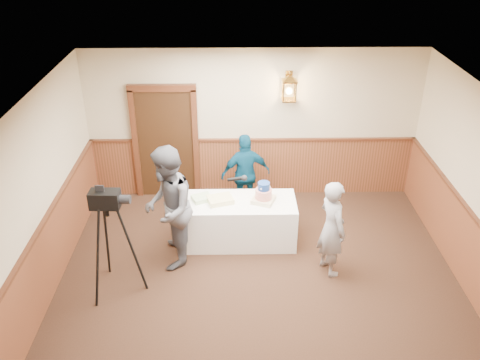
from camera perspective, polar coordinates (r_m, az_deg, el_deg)
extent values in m
plane|color=#321E13|center=(7.08, 2.48, -15.68)|extent=(7.00, 7.00, 0.00)
cube|color=beige|center=(9.26, 1.50, 6.20)|extent=(6.00, 0.02, 2.80)
cube|color=beige|center=(6.70, -23.94, -6.06)|extent=(0.02, 7.00, 2.80)
cube|color=white|center=(5.49, 3.10, 5.67)|extent=(6.00, 7.00, 0.02)
cube|color=#573119|center=(9.60, 1.44, 1.46)|extent=(5.98, 0.04, 1.10)
cube|color=#573119|center=(7.18, -22.44, -11.67)|extent=(0.04, 6.98, 1.10)
cube|color=#4D2514|center=(9.34, 1.48, 4.53)|extent=(5.98, 0.07, 0.04)
cube|color=black|center=(9.42, -8.31, 4.00)|extent=(1.00, 0.06, 2.10)
cube|color=white|center=(8.31, -0.02, -4.63)|extent=(1.80, 0.80, 0.75)
cube|color=beige|center=(8.11, 2.65, -2.21)|extent=(0.43, 0.43, 0.07)
cylinder|color=red|center=(8.05, 2.67, -1.54)|extent=(0.26, 0.26, 0.15)
cylinder|color=navy|center=(7.98, 2.69, -0.68)|extent=(0.19, 0.19, 0.12)
cube|color=#F1ED90|center=(8.09, -2.25, -2.23)|extent=(0.46, 0.40, 0.08)
cube|color=#A3C98E|center=(8.16, -4.30, -2.04)|extent=(0.37, 0.34, 0.07)
imported|color=#52535B|center=(7.59, -8.09, -3.17)|extent=(0.76, 0.96, 1.94)
cylinder|color=black|center=(7.18, -0.55, 0.11)|extent=(0.23, 0.08, 0.09)
sphere|color=black|center=(7.15, 0.48, 0.22)|extent=(0.08, 0.08, 0.08)
imported|color=gray|center=(7.57, 10.28, -5.34)|extent=(0.55, 0.66, 1.53)
imported|color=navy|center=(8.93, 0.64, 0.68)|extent=(0.93, 0.54, 1.49)
cube|color=black|center=(6.93, -14.94, -2.10)|extent=(0.41, 0.23, 0.24)
cylinder|color=black|center=(6.86, -12.86, -2.15)|extent=(0.16, 0.13, 0.12)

